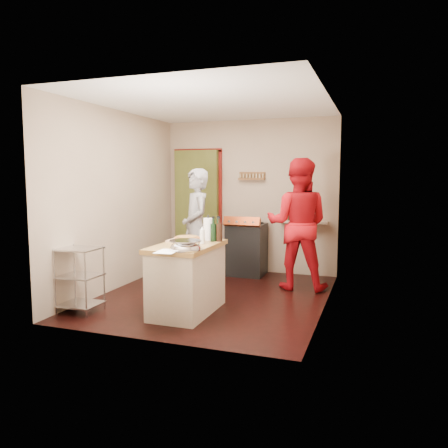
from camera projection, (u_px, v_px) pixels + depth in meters
The scene contains 10 objects.
floor at pixel (214, 296), 6.02m from camera, with size 3.50×3.50×0.00m, color black.
back_wall at pixel (215, 205), 7.78m from camera, with size 3.00×0.44×2.60m.
left_wall at pixel (118, 200), 6.38m from camera, with size 0.04×3.50×2.60m, color tan.
right_wall at pixel (327, 204), 5.39m from camera, with size 0.04×3.50×2.60m, color tan.
ceiling at pixel (213, 103), 5.74m from camera, with size 3.00×3.50×0.02m, color white.
stove at pixel (247, 248), 7.29m from camera, with size 0.60×0.63×1.00m.
wire_shelving at pixel (80, 277), 5.27m from camera, with size 0.48×0.40×0.80m.
island at pixel (188, 276), 5.26m from camera, with size 0.66×1.26×1.15m.
person_stripe at pixel (196, 228), 6.44m from camera, with size 0.64×0.42×1.76m, color #B3B4B8.
person_red at pixel (298, 224), 6.36m from camera, with size 0.93×0.72×1.91m, color #AF0B14.
Camera 1 is at (2.09, -5.50, 1.64)m, focal length 35.00 mm.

